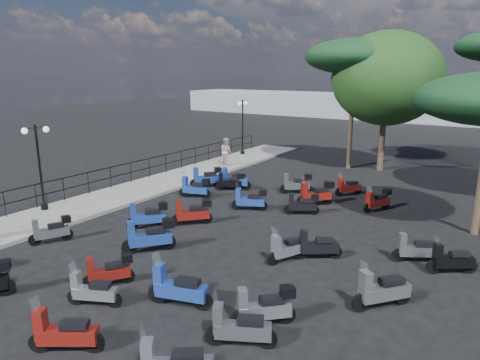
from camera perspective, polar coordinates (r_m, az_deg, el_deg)
The scene contains 34 objects.
ground at distance 16.43m, azimuth -4.63°, elevation -7.16°, with size 120.00×120.00×0.00m, color black.
sidewalk at distance 22.71m, azimuth -12.93°, elevation -1.18°, with size 3.00×30.00×0.15m, color slate.
railing at distance 23.33m, azimuth -15.61°, elevation 1.14°, with size 0.04×26.04×1.10m.
lamp_post_1 at distance 20.05m, azimuth -25.21°, elevation 2.18°, with size 0.52×1.05×3.70m.
lamp_post_2 at distance 30.85m, azimuth 0.35°, elevation 7.55°, with size 0.36×1.14×3.88m.
pedestrian_far at distance 27.35m, azimuth -1.85°, elevation 3.82°, with size 0.85×0.66×1.75m, color beige.
scooter_2 at distance 16.85m, azimuth -23.89°, elevation -6.19°, with size 0.83×1.41×1.20m.
scooter_3 at distance 17.26m, azimuth -6.37°, elevation -4.37°, with size 1.26×1.33×1.33m.
scooter_4 at distance 20.89m, azimuth -6.01°, elevation -1.07°, with size 1.58×0.72×1.29m.
scooter_5 at distance 22.69m, azimuth -4.49°, elevation 0.31°, with size 1.25×1.46×1.40m.
scooter_6 at distance 12.17m, azimuth -19.07°, elevation -13.88°, with size 1.38×0.80×1.19m.
scooter_7 at distance 13.05m, azimuth -17.11°, elevation -11.58°, with size 0.96×1.29×1.18m.
scooter_8 at distance 14.95m, azimuth -11.98°, elevation -7.38°, with size 1.31×1.54×1.47m.
scooter_9 at distance 17.15m, azimuth -12.18°, elevation -4.73°, with size 1.26×1.33×1.33m.
scooter_10 at distance 22.25m, azimuth -0.85°, elevation -0.01°, with size 1.75×0.75×1.42m.
scooter_11 at distance 22.08m, azimuth -1.33°, elevation -0.27°, with size 1.31×0.94×1.18m.
scooter_12 at distance 10.60m, azimuth -22.44°, elevation -18.41°, with size 1.44×1.02×1.32m.
scooter_13 at distance 11.61m, azimuth -8.27°, elevation -14.16°, with size 1.75×0.78×1.43m.
scooter_14 at distance 18.89m, azimuth 1.35°, elevation -2.68°, with size 1.49×0.88×1.28m.
scooter_15 at distance 21.70m, azimuth 7.53°, elevation -0.51°, with size 1.39×1.14×1.31m.
scooter_16 at distance 19.87m, azimuth 10.09°, elevation -1.86°, with size 1.34×1.45×1.44m.
scooter_18 at distance 10.06m, azimuth -0.10°, elevation -19.20°, with size 1.49×0.91×1.30m.
scooter_19 at distance 14.05m, azimuth 6.29°, elevation -9.12°, with size 0.83×1.47×1.25m.
scooter_20 at distance 14.37m, azimuth 10.25°, elevation -8.70°, with size 1.35×1.02×1.27m.
scooter_21 at distance 18.54m, azimuth 8.29°, elevation -3.26°, with size 1.36×0.90×1.20m.
scooter_22 at distance 21.85m, azimuth 14.20°, elevation -0.95°, with size 0.98×1.26×1.20m.
scooter_24 at distance 10.74m, azimuth 3.21°, elevation -16.59°, with size 1.29×1.25×1.30m.
scooter_25 at distance 11.99m, azimuth 18.37°, elevation -13.84°, with size 1.21×1.44×1.41m.
scooter_26 at distance 14.67m, azimuth 26.32°, elevation -9.59°, with size 1.33×0.97×1.23m.
scooter_27 at distance 15.04m, azimuth 22.37°, elevation -8.58°, with size 1.39×0.90×1.23m.
scooter_28 at distance 19.77m, azimuth 17.87°, elevation -2.67°, with size 0.89×1.40×1.22m.
broadleaf_tree at distance 27.39m, azimuth 19.02°, elevation 12.66°, with size 6.51×6.51×8.35m.
pine_2 at distance 27.52m, azimuth 15.11°, elevation 15.57°, with size 6.05×6.05×7.91m.
distant_hills at distance 57.94m, azimuth 24.25°, elevation 8.62°, with size 70.00×8.00×3.00m, color gray.
Camera 1 is at (9.51, -11.98, 6.00)m, focal length 32.00 mm.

